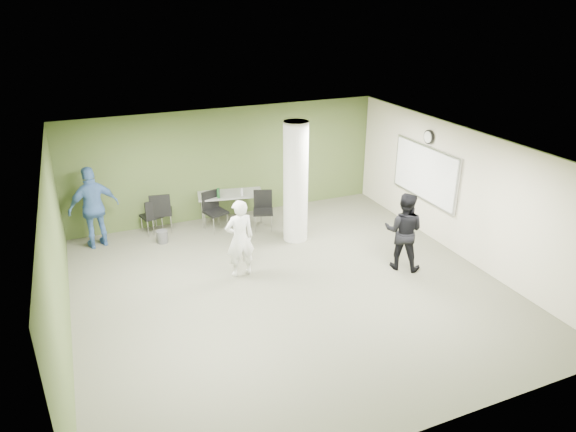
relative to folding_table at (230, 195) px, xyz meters
name	(u,v)px	position (x,y,z in m)	size (l,w,h in m)	color
floor	(289,288)	(0.10, -3.54, -0.71)	(8.00, 8.00, 0.00)	#595A47
ceiling	(290,150)	(0.10, -3.54, 2.09)	(8.00, 8.00, 0.00)	white
wall_back	(228,163)	(0.10, 0.46, 0.69)	(8.00, 0.02, 2.80)	#4A5D2B
wall_left	(57,263)	(-3.90, -3.54, 0.69)	(0.02, 8.00, 2.80)	#4A5D2B
wall_right_cream	(462,193)	(4.10, -3.54, 0.69)	(0.02, 8.00, 2.80)	beige
column	(296,183)	(1.10, -1.54, 0.69)	(0.56, 0.56, 2.80)	silver
whiteboard	(425,173)	(4.02, -2.34, 0.79)	(0.05, 2.30, 1.30)	silver
wall_clock	(429,137)	(4.02, -2.34, 1.64)	(0.06, 0.32, 0.32)	black
folding_table	(230,195)	(0.00, 0.00, 0.00)	(1.70, 0.99, 1.01)	gray
wastebasket	(162,237)	(-1.83, -0.54, -0.56)	(0.25, 0.25, 0.29)	#4C4C4C
chair_back_left	(152,214)	(-1.93, 0.03, -0.19)	(0.54, 0.54, 0.89)	black
chair_back_right	(161,210)	(-1.73, 0.01, -0.11)	(0.59, 0.59, 1.02)	black
chair_table_left	(214,208)	(-0.51, -0.26, -0.15)	(0.60, 0.60, 0.96)	black
chair_table_right	(263,207)	(0.62, -0.67, -0.16)	(0.60, 0.60, 0.95)	black
woman_white	(240,238)	(-0.61, -2.67, 0.11)	(0.60, 0.39, 1.64)	white
man_black	(404,231)	(2.59, -3.68, 0.12)	(0.81, 0.63, 1.67)	black
man_blue	(94,207)	(-3.19, -0.14, 0.24)	(1.11, 0.46, 1.89)	#446CAA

